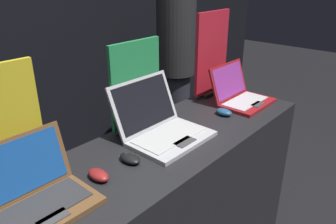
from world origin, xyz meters
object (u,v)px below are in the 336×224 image
Objects in this scene: promo_stand_front at (1,134)px; mouse_middle at (130,158)px; mouse_front at (98,175)px; laptop_middle at (161,125)px; promo_stand_middle at (136,88)px; laptop_back at (240,94)px; promo_stand_back at (212,56)px; mouse_back at (224,112)px; laptop_front at (33,194)px; person_bystander at (176,65)px.

promo_stand_front reaches higher than mouse_middle.
laptop_middle is (0.43, 0.06, 0.04)m from mouse_front.
mouse_front is at bearing -151.81° from promo_stand_middle.
mouse_front is at bearing -171.63° from laptop_middle.
laptop_middle is 0.66m from laptop_back.
mouse_middle is 0.40m from promo_stand_middle.
laptop_middle is 0.73× the size of promo_stand_back.
laptop_middle is at bearing 167.27° from mouse_back.
laptop_back is at bearing -5.56° from laptop_middle.
person_bystander is (1.82, 0.90, -0.08)m from laptop_front.
person_bystander is (0.71, 0.96, -0.05)m from mouse_back.
promo_stand_front is 1.16m from mouse_back.
promo_stand_front is 1.37m from laptop_back.
person_bystander reaches higher than promo_stand_middle.
mouse_middle is at bearing -25.23° from promo_stand_front.
promo_stand_front reaches higher than laptop_back.
mouse_middle is 1.68m from person_bystander.
mouse_front is 1.09m from laptop_back.
laptop_front is at bearing 176.21° from mouse_middle.
mouse_back is 0.06× the size of person_bystander.
promo_stand_middle is 0.66m from promo_stand_back.
mouse_middle is at bearing -3.79° from laptop_front.
mouse_back is at bearing -2.80° from mouse_middle.
mouse_middle is 0.06× the size of person_bystander.
mouse_back is at bearing -2.15° from mouse_front.
mouse_front is (0.25, -0.03, -0.04)m from laptop_front.
mouse_middle is 0.31× the size of laptop_back.
laptop_middle is 0.44m from mouse_back.
mouse_front and mouse_back have the same top height.
mouse_middle is at bearing -166.32° from promo_stand_back.
promo_stand_back is (0.66, 0.16, 0.20)m from laptop_middle.
person_bystander reaches higher than laptop_front.
promo_stand_front reaches higher than promo_stand_middle.
mouse_front is 1.07× the size of mouse_back.
mouse_middle is at bearing 0.49° from mouse_front.
laptop_back is at bearing -1.26° from laptop_front.
mouse_middle is 0.98m from promo_stand_back.
person_bystander is (1.57, 0.93, -0.05)m from mouse_front.
laptop_front is 1.34m from laptop_back.
mouse_front reaches higher than mouse_middle.
laptop_front is 3.72× the size of mouse_back.
promo_stand_front reaches higher than mouse_front.
promo_stand_middle is 1.36m from person_bystander.
mouse_back is (0.86, -0.03, 0.00)m from mouse_front.
promo_stand_front is (-0.00, 0.17, 0.17)m from laptop_front.
mouse_back is 1.20m from person_bystander.
promo_stand_middle is 0.25× the size of person_bystander.
laptop_back is 0.19× the size of person_bystander.
laptop_front is 1.37m from promo_stand_back.
laptop_middle is (0.69, -0.14, -0.17)m from promo_stand_front.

